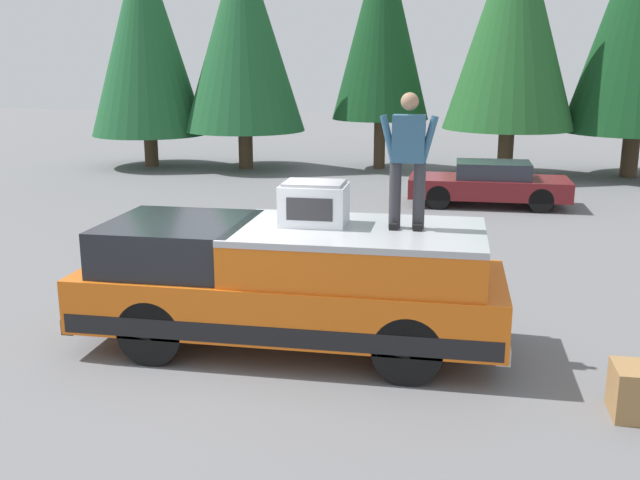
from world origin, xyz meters
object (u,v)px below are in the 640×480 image
(person_on_truck_bed, at_px, (408,157))
(parked_car_maroon, at_px, (489,184))
(compressor_unit, at_px, (314,203))
(wooden_crate, at_px, (639,392))
(pickup_truck, at_px, (291,283))

(person_on_truck_bed, height_order, parked_car_maroon, person_on_truck_bed)
(compressor_unit, relative_size, person_on_truck_bed, 0.50)
(parked_car_maroon, bearing_deg, compressor_unit, 165.21)
(person_on_truck_bed, xyz_separation_m, wooden_crate, (-1.39, -2.61, -2.27))
(person_on_truck_bed, bearing_deg, pickup_truck, 94.48)
(wooden_crate, bearing_deg, person_on_truck_bed, 62.02)
(parked_car_maroon, bearing_deg, wooden_crate, -174.70)
(compressor_unit, relative_size, parked_car_maroon, 0.20)
(pickup_truck, relative_size, parked_car_maroon, 1.35)
(person_on_truck_bed, bearing_deg, compressor_unit, 89.31)
(pickup_truck, relative_size, person_on_truck_bed, 3.28)
(parked_car_maroon, bearing_deg, pickup_truck, 163.93)
(person_on_truck_bed, height_order, wooden_crate, person_on_truck_bed)
(pickup_truck, distance_m, wooden_crate, 4.32)
(parked_car_maroon, height_order, wooden_crate, parked_car_maroon)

